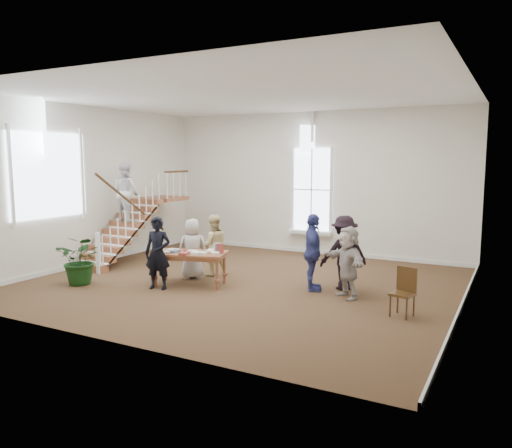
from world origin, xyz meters
The scene contains 12 objects.
ground centered at (0.00, 0.00, 0.00)m, with size 10.00×10.00×0.00m, color #462F1B.
room_shell centered at (0.00, 4.39, 0.40)m, with size 10.49×10.00×10.00m.
staircase centered at (-4.34, 0.75, 1.62)m, with size 1.10×4.10×2.92m.
library_table centered at (-1.02, -0.79, 0.72)m, with size 1.89×1.32×0.87m.
police_officer centered at (-1.47, -1.43, 0.85)m, with size 0.62×0.41×1.70m, color black.
elderly_woman centered at (-1.37, -0.18, 0.77)m, with size 0.75×0.49×1.53m, color #B8B2AA.
person_yellow centered at (-1.07, 0.32, 0.80)m, with size 0.78×0.61×1.60m, color beige.
woman_cluster_a centered at (1.76, 0.13, 0.89)m, with size 1.05×0.44×1.78m, color navy.
woman_cluster_b centered at (2.36, 0.58, 0.86)m, with size 1.12×0.64×1.73m, color black.
woman_cluster_c centered at (2.66, -0.07, 0.79)m, with size 1.47×0.47×1.59m, color #B5A9A3.
floor_plant centered at (-3.40, -1.94, 0.60)m, with size 1.08×0.94×1.20m, color #113310.
side_chair centered at (4.02, -0.78, 0.53)m, with size 0.49×0.49×0.95m.
Camera 1 is at (5.89, -10.41, 3.02)m, focal length 35.00 mm.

